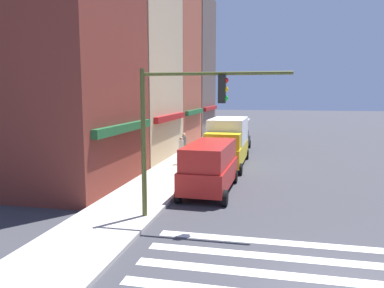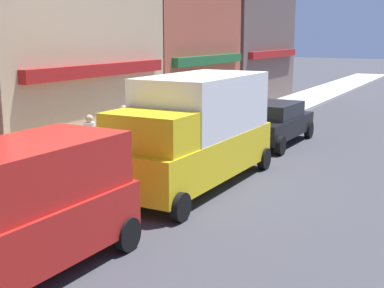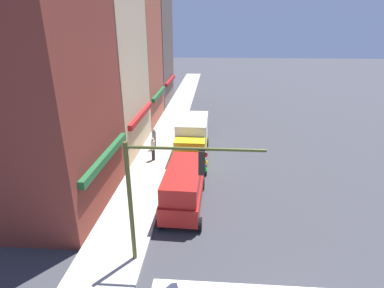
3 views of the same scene
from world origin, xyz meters
name	(u,v)px [view 1 (image 1 of 3)]	position (x,y,z in m)	size (l,w,h in m)	color
sidewalk_left	(59,260)	(0.00, 7.50, 0.07)	(120.00, 3.00, 0.15)	#B2ADA3
storefront_row	(154,56)	(20.98, 11.50, 7.72)	(33.52, 5.30, 15.90)	maroon
traffic_signal	(179,116)	(3.94, 5.08, 3.85)	(0.32, 5.26, 5.52)	#474C1E
van_red	(210,165)	(8.33, 4.70, 1.29)	(5.05, 2.22, 2.34)	#B21E19
box_truck_yellow	(227,141)	(15.14, 4.70, 1.59)	(6.23, 2.42, 3.04)	yellow
sedan_black	(237,140)	(21.69, 4.70, 0.84)	(4.45, 2.02, 1.59)	black
pedestrian_grey_coat	(184,145)	(16.36, 7.89, 1.07)	(0.32, 0.32, 1.77)	#23232D
pedestrian_white_shirt	(181,150)	(14.20, 7.56, 1.07)	(0.32, 0.32, 1.77)	#23232D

